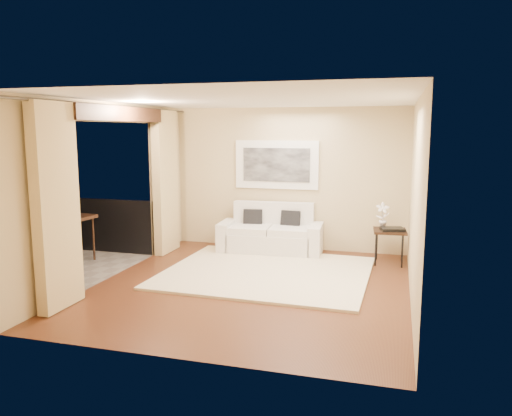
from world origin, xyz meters
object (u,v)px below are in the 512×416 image
(side_table, at_px, (390,233))
(balcony_chair_far, at_px, (59,233))
(orchid, at_px, (383,215))
(bistro_table, at_px, (68,221))
(balcony_chair_near, at_px, (58,242))
(ice_bucket, at_px, (63,209))
(sofa, at_px, (271,235))

(side_table, height_order, balcony_chair_far, balcony_chair_far)
(orchid, bearing_deg, bistro_table, -162.69)
(balcony_chair_near, distance_m, ice_bucket, 1.10)
(balcony_chair_far, bearing_deg, side_table, -176.35)
(side_table, height_order, ice_bucket, ice_bucket)
(balcony_chair_far, bearing_deg, ice_bucket, -78.23)
(sofa, height_order, orchid, orchid)
(sofa, xyz_separation_m, side_table, (2.16, -0.26, 0.21))
(orchid, distance_m, balcony_chair_far, 5.48)
(bistro_table, height_order, ice_bucket, ice_bucket)
(side_table, bearing_deg, sofa, 173.20)
(orchid, relative_size, balcony_chair_far, 0.43)
(balcony_chair_near, xyz_separation_m, ice_bucket, (-0.54, 0.89, 0.35))
(orchid, height_order, bistro_table, orchid)
(sofa, distance_m, bistro_table, 3.62)
(side_table, relative_size, balcony_chair_far, 0.57)
(balcony_chair_near, bearing_deg, orchid, 32.93)
(sofa, distance_m, balcony_chair_far, 3.72)
(orchid, xyz_separation_m, ice_bucket, (-5.32, -1.55, 0.11))
(ice_bucket, bearing_deg, balcony_chair_near, -58.65)
(balcony_chair_near, relative_size, ice_bucket, 4.89)
(sofa, relative_size, balcony_chair_near, 1.99)
(side_table, relative_size, balcony_chair_near, 0.61)
(bistro_table, relative_size, balcony_chair_near, 0.84)
(bistro_table, height_order, balcony_chair_near, balcony_chair_near)
(balcony_chair_far, xyz_separation_m, balcony_chair_near, (0.35, -0.50, -0.03))
(sofa, bearing_deg, side_table, -10.09)
(bistro_table, xyz_separation_m, balcony_chair_far, (0.05, -0.33, -0.14))
(ice_bucket, bearing_deg, sofa, 26.45)
(bistro_table, xyz_separation_m, ice_bucket, (-0.15, 0.07, 0.18))
(side_table, distance_m, ice_bucket, 5.65)
(balcony_chair_far, bearing_deg, sofa, -161.77)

